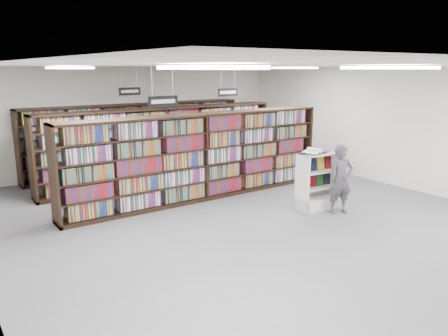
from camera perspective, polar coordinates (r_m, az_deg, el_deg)
floor at (r=9.33m, az=3.67°, el=-6.87°), size 12.00×12.00×0.00m
ceiling at (r=8.78m, az=3.97°, el=13.19°), size 10.00×12.00×0.10m
wall_back at (r=14.06m, az=-11.74°, el=6.30°), size 10.00×0.10×3.20m
wall_right at (r=12.63m, az=21.89°, el=4.92°), size 0.10×12.00×3.20m
bookshelf_row_near at (r=10.62m, az=-2.99°, el=1.48°), size 7.00×0.60×2.10m
bookshelf_row_mid at (r=12.34m, az=-7.92°, el=2.97°), size 7.00×0.60×2.10m
bookshelf_row_far at (r=13.86m, az=-11.15°, el=3.94°), size 7.00×0.60×2.10m
aisle_sign_left at (r=8.83m, az=-7.97°, el=8.75°), size 0.65×0.02×0.80m
aisle_sign_right at (r=12.09m, az=0.50°, el=9.96°), size 0.65×0.02×0.80m
aisle_sign_center at (r=12.87m, az=-12.21°, el=9.86°), size 0.65×0.02×0.80m
troffer_front_left at (r=4.58m, az=-1.91°, el=12.99°), size 0.60×1.20×0.04m
troffer_front_center at (r=6.71m, az=20.62°, el=12.17°), size 0.60×1.20×0.04m
troffer_back_left at (r=9.19m, az=-19.60°, el=12.23°), size 0.60×1.20×0.04m
troffer_back_center at (r=10.41m, az=-3.12°, el=12.93°), size 0.60×1.20×0.04m
troffer_back_right at (r=12.27m, az=9.17°, el=12.78°), size 0.60×1.20×0.04m
endcap_display at (r=10.20m, az=11.91°, el=-2.75°), size 0.97×0.54×1.30m
open_book at (r=9.98m, az=11.79°, el=2.14°), size 0.77×0.55×0.13m
shopper at (r=9.93m, az=15.01°, el=-1.47°), size 0.65×0.53×1.53m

